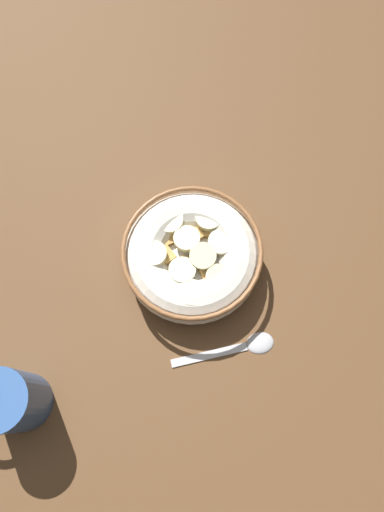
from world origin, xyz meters
TOP-DOWN VIEW (x-y plane):
  - ground_plane at (0.00, 0.00)cm, footprint 114.62×114.62cm
  - cereal_bowl at (0.02, 0.01)cm, footprint 17.41×17.41cm
  - spoon at (-2.21, 12.52)cm, footprint 13.20×3.59cm
  - coffee_mug at (25.12, 9.30)cm, footprint 9.75×6.79cm

SIDE VIEW (x-z plane):
  - ground_plane at x=0.00cm, z-range -2.00..0.00cm
  - spoon at x=-2.21cm, z-range -0.07..0.73cm
  - cereal_bowl at x=0.02cm, z-range 0.20..5.71cm
  - coffee_mug at x=25.12cm, z-range 0.00..9.11cm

